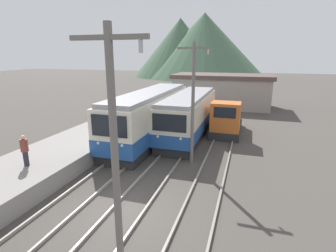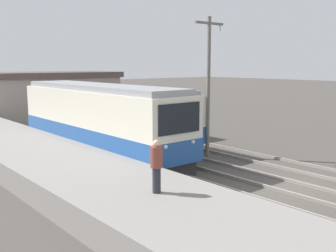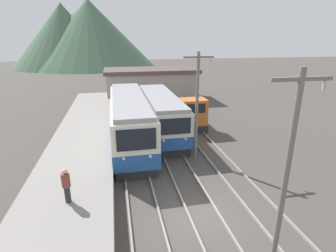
{
  "view_description": "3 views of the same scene",
  "coord_description": "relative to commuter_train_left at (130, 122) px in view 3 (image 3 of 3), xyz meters",
  "views": [
    {
      "loc": [
        4.88,
        -9.11,
        6.6
      ],
      "look_at": [
        -0.68,
        8.72,
        1.55
      ],
      "focal_mm": 28.0,
      "sensor_mm": 36.0,
      "label": 1
    },
    {
      "loc": [
        -13.35,
        -8.27,
        4.93
      ],
      "look_at": [
        0.72,
        8.21,
        1.5
      ],
      "focal_mm": 42.0,
      "sensor_mm": 36.0,
      "label": 2
    },
    {
      "loc": [
        -3.6,
        -10.16,
        8.1
      ],
      "look_at": [
        0.18,
        8.3,
        1.8
      ],
      "focal_mm": 28.0,
      "sensor_mm": 36.0,
      "label": 3
    }
  ],
  "objects": [
    {
      "name": "mountain_backdrop",
      "position": [
        -9.79,
        64.75,
        7.5
      ],
      "size": [
        41.05,
        37.73,
        19.02
      ],
      "color": "#47664C",
      "rests_on": "ground"
    },
    {
      "name": "shunting_locomotive",
      "position": [
        5.8,
        3.37,
        -0.58
      ],
      "size": [
        2.4,
        5.7,
        3.0
      ],
      "color": "#28282B",
      "rests_on": "ground"
    },
    {
      "name": "track_center",
      "position": [
        2.8,
        -10.02,
        -1.71
      ],
      "size": [
        1.54,
        60.0,
        0.14
      ],
      "color": "gray",
      "rests_on": "ground"
    },
    {
      "name": "station_building",
      "position": [
        4.02,
        15.98,
        0.35
      ],
      "size": [
        12.6,
        6.3,
        4.21
      ],
      "color": "gray",
      "rests_on": "ground"
    },
    {
      "name": "platform_left",
      "position": [
        -3.65,
        -10.02,
        -1.29
      ],
      "size": [
        4.5,
        54.0,
        0.98
      ],
      "primitive_type": "cube",
      "color": "gray",
      "rests_on": "ground"
    },
    {
      "name": "person_on_platform",
      "position": [
        -3.42,
        -9.15,
        0.1
      ],
      "size": [
        0.38,
        0.38,
        1.67
      ],
      "color": "#282833",
      "rests_on": "platform_left"
    },
    {
      "name": "track_left",
      "position": [
        0.0,
        -10.02,
        -1.71
      ],
      "size": [
        1.54,
        60.0,
        0.14
      ],
      "color": "gray",
      "rests_on": "ground"
    },
    {
      "name": "commuter_train_left",
      "position": [
        0.0,
        0.0,
        0.0
      ],
      "size": [
        2.84,
        12.96,
        3.86
      ],
      "color": "#28282B",
      "rests_on": "ground"
    },
    {
      "name": "catenary_mast_mid",
      "position": [
        4.31,
        -3.92,
        2.21
      ],
      "size": [
        2.0,
        0.2,
        7.35
      ],
      "color": "slate",
      "rests_on": "ground"
    },
    {
      "name": "catenary_mast_near",
      "position": [
        4.31,
        -13.52,
        2.21
      ],
      "size": [
        2.0,
        0.2,
        7.35
      ],
      "color": "slate",
      "rests_on": "ground"
    },
    {
      "name": "commuter_train_center",
      "position": [
        2.8,
        1.69,
        -0.14
      ],
      "size": [
        2.84,
        11.25,
        3.53
      ],
      "color": "#28282B",
      "rests_on": "ground"
    },
    {
      "name": "ground_plane",
      "position": [
        2.6,
        -10.02,
        -1.78
      ],
      "size": [
        200.0,
        200.0,
        0.0
      ],
      "primitive_type": "plane",
      "color": "#47423D"
    },
    {
      "name": "track_right",
      "position": [
        5.8,
        -10.02,
        -1.71
      ],
      "size": [
        1.54,
        60.0,
        0.14
      ],
      "color": "gray",
      "rests_on": "ground"
    }
  ]
}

